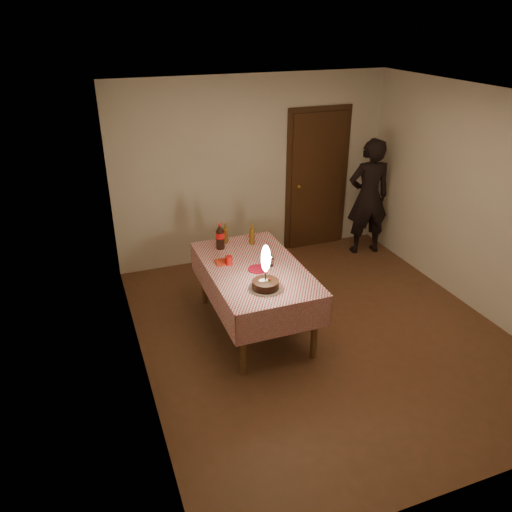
{
  "coord_description": "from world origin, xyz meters",
  "views": [
    {
      "loc": [
        -2.37,
        -4.2,
        3.31
      ],
      "look_at": [
        -0.69,
        0.31,
        0.95
      ],
      "focal_mm": 35.0,
      "sensor_mm": 36.0,
      "label": 1
    }
  ],
  "objects_px": {
    "amber_bottle_left": "(225,234)",
    "photographer": "(368,197)",
    "dining_table": "(254,275)",
    "cola_bottle": "(220,236)",
    "red_plate": "(258,269)",
    "red_cup": "(229,260)",
    "birthday_cake": "(266,278)",
    "amber_bottle_right": "(252,235)",
    "clear_cup": "(271,262)"
  },
  "relations": [
    {
      "from": "dining_table",
      "to": "cola_bottle",
      "type": "relative_size",
      "value": 5.42
    },
    {
      "from": "dining_table",
      "to": "amber_bottle_right",
      "type": "bearing_deg",
      "value": 72.44
    },
    {
      "from": "birthday_cake",
      "to": "cola_bottle",
      "type": "relative_size",
      "value": 1.52
    },
    {
      "from": "birthday_cake",
      "to": "amber_bottle_left",
      "type": "relative_size",
      "value": 1.89
    },
    {
      "from": "birthday_cake",
      "to": "amber_bottle_right",
      "type": "bearing_deg",
      "value": 77.16
    },
    {
      "from": "amber_bottle_left",
      "to": "photographer",
      "type": "height_order",
      "value": "photographer"
    },
    {
      "from": "dining_table",
      "to": "amber_bottle_left",
      "type": "bearing_deg",
      "value": 98.42
    },
    {
      "from": "dining_table",
      "to": "cola_bottle",
      "type": "bearing_deg",
      "value": 109.72
    },
    {
      "from": "red_plate",
      "to": "photographer",
      "type": "distance_m",
      "value": 2.69
    },
    {
      "from": "birthday_cake",
      "to": "amber_bottle_left",
      "type": "bearing_deg",
      "value": 92.22
    },
    {
      "from": "dining_table",
      "to": "birthday_cake",
      "type": "xyz_separation_m",
      "value": [
        -0.06,
        -0.49,
        0.23
      ]
    },
    {
      "from": "dining_table",
      "to": "cola_bottle",
      "type": "xyz_separation_m",
      "value": [
        -0.21,
        0.59,
        0.26
      ]
    },
    {
      "from": "red_cup",
      "to": "photographer",
      "type": "height_order",
      "value": "photographer"
    },
    {
      "from": "amber_bottle_left",
      "to": "red_plate",
      "type": "bearing_deg",
      "value": -81.37
    },
    {
      "from": "amber_bottle_left",
      "to": "photographer",
      "type": "relative_size",
      "value": 0.15
    },
    {
      "from": "red_cup",
      "to": "clear_cup",
      "type": "distance_m",
      "value": 0.46
    },
    {
      "from": "dining_table",
      "to": "red_plate",
      "type": "height_order",
      "value": "red_plate"
    },
    {
      "from": "birthday_cake",
      "to": "cola_bottle",
      "type": "xyz_separation_m",
      "value": [
        -0.15,
        1.07,
        0.03
      ]
    },
    {
      "from": "cola_bottle",
      "to": "amber_bottle_right",
      "type": "height_order",
      "value": "cola_bottle"
    },
    {
      "from": "amber_bottle_right",
      "to": "amber_bottle_left",
      "type": "bearing_deg",
      "value": 154.22
    },
    {
      "from": "red_plate",
      "to": "amber_bottle_left",
      "type": "height_order",
      "value": "amber_bottle_left"
    },
    {
      "from": "red_cup",
      "to": "amber_bottle_left",
      "type": "height_order",
      "value": "amber_bottle_left"
    },
    {
      "from": "red_cup",
      "to": "photographer",
      "type": "bearing_deg",
      "value": 25.59
    },
    {
      "from": "red_plate",
      "to": "red_cup",
      "type": "bearing_deg",
      "value": 139.37
    },
    {
      "from": "birthday_cake",
      "to": "cola_bottle",
      "type": "distance_m",
      "value": 1.08
    },
    {
      "from": "red_cup",
      "to": "amber_bottle_right",
      "type": "height_order",
      "value": "amber_bottle_right"
    },
    {
      "from": "red_plate",
      "to": "amber_bottle_right",
      "type": "distance_m",
      "value": 0.68
    },
    {
      "from": "red_plate",
      "to": "birthday_cake",
      "type": "bearing_deg",
      "value": -99.96
    },
    {
      "from": "birthday_cake",
      "to": "amber_bottle_left",
      "type": "distance_m",
      "value": 1.2
    },
    {
      "from": "amber_bottle_right",
      "to": "red_plate",
      "type": "bearing_deg",
      "value": -104.65
    },
    {
      "from": "clear_cup",
      "to": "photographer",
      "type": "xyz_separation_m",
      "value": [
        2.11,
        1.4,
        0.03
      ]
    },
    {
      "from": "red_plate",
      "to": "photographer",
      "type": "relative_size",
      "value": 0.13
    },
    {
      "from": "red_cup",
      "to": "amber_bottle_left",
      "type": "relative_size",
      "value": 0.39
    },
    {
      "from": "dining_table",
      "to": "red_cup",
      "type": "bearing_deg",
      "value": 148.27
    },
    {
      "from": "birthday_cake",
      "to": "photographer",
      "type": "distance_m",
      "value": 2.99
    },
    {
      "from": "red_plate",
      "to": "amber_bottle_left",
      "type": "distance_m",
      "value": 0.8
    },
    {
      "from": "birthday_cake",
      "to": "photographer",
      "type": "height_order",
      "value": "photographer"
    },
    {
      "from": "photographer",
      "to": "amber_bottle_left",
      "type": "bearing_deg",
      "value": -164.89
    },
    {
      "from": "cola_bottle",
      "to": "amber_bottle_left",
      "type": "relative_size",
      "value": 1.25
    },
    {
      "from": "photographer",
      "to": "birthday_cake",
      "type": "bearing_deg",
      "value": -141.76
    },
    {
      "from": "dining_table",
      "to": "red_cup",
      "type": "distance_m",
      "value": 0.33
    },
    {
      "from": "red_plate",
      "to": "photographer",
      "type": "xyz_separation_m",
      "value": [
        2.27,
        1.43,
        0.07
      ]
    },
    {
      "from": "amber_bottle_left",
      "to": "birthday_cake",
      "type": "bearing_deg",
      "value": -87.78
    },
    {
      "from": "dining_table",
      "to": "amber_bottle_left",
      "type": "height_order",
      "value": "amber_bottle_left"
    },
    {
      "from": "photographer",
      "to": "dining_table",
      "type": "bearing_deg",
      "value": -149.19
    },
    {
      "from": "red_plate",
      "to": "clear_cup",
      "type": "distance_m",
      "value": 0.17
    },
    {
      "from": "dining_table",
      "to": "red_plate",
      "type": "xyz_separation_m",
      "value": [
        0.01,
        -0.07,
        0.11
      ]
    },
    {
      "from": "amber_bottle_left",
      "to": "cola_bottle",
      "type": "bearing_deg",
      "value": -128.95
    },
    {
      "from": "dining_table",
      "to": "photographer",
      "type": "height_order",
      "value": "photographer"
    },
    {
      "from": "clear_cup",
      "to": "amber_bottle_right",
      "type": "distance_m",
      "value": 0.62
    }
  ]
}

